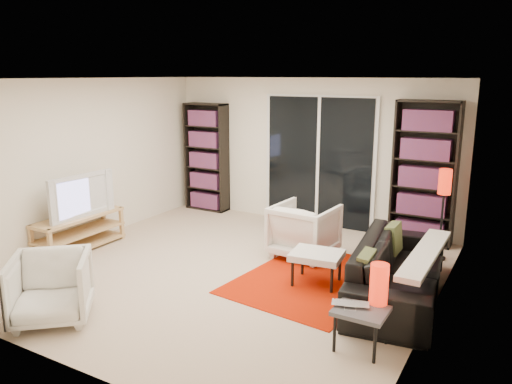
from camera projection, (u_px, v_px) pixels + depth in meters
floor at (228, 270)px, 6.40m from camera, size 5.00×5.00×0.00m
wall_back at (309, 152)px, 8.24m from camera, size 5.00×0.02×2.40m
wall_front at (57, 234)px, 4.01m from camera, size 5.00×0.02×2.40m
wall_left at (84, 162)px, 7.33m from camera, size 0.02×5.00×2.40m
wall_right at (439, 204)px, 4.92m from camera, size 0.02×5.00×2.40m
ceiling at (225, 79)px, 5.85m from camera, size 5.00×5.00×0.02m
sliding_door at (319, 162)px, 8.15m from camera, size 1.92×0.08×2.16m
bookshelf_left at (206, 157)px, 9.09m from camera, size 0.80×0.30×1.95m
bookshelf_right at (424, 174)px, 7.22m from camera, size 0.90×0.30×2.10m
tv_stand at (79, 232)px, 7.11m from camera, size 0.43×1.36×0.50m
tv at (77, 195)px, 6.98m from camera, size 0.19×1.06×0.61m
rug at (313, 279)px, 6.11m from camera, size 1.77×2.25×0.01m
sofa at (399, 269)px, 5.58m from camera, size 1.14×2.32×0.65m
armchair_back at (304, 230)px, 6.83m from camera, size 0.84×0.86×0.74m
armchair_front at (51, 288)px, 5.03m from camera, size 1.06×1.06×0.69m
ottoman at (317, 256)px, 5.91m from camera, size 0.64×0.55×0.40m
side_table at (362, 312)px, 4.51m from camera, size 0.47×0.47×0.40m
laptop at (350, 307)px, 4.49m from camera, size 0.39×0.31×0.03m
table_lamp at (379, 284)px, 4.54m from camera, size 0.17×0.17×0.38m
floor_lamp at (444, 192)px, 6.58m from camera, size 0.19×0.19×1.24m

